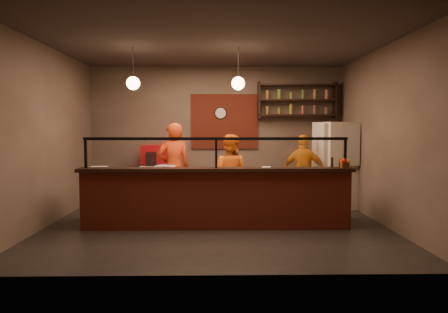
{
  "coord_description": "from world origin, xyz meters",
  "views": [
    {
      "loc": [
        0.01,
        -7.1,
        1.73
      ],
      "look_at": [
        0.14,
        0.3,
        1.21
      ],
      "focal_mm": 32.0,
      "sensor_mm": 36.0,
      "label": 1
    }
  ],
  "objects_px": {
    "fridge": "(336,165)",
    "condiment_caddy": "(344,165)",
    "cook_left": "(174,168)",
    "cook_mid": "(230,175)",
    "wall_clock": "(221,113)",
    "cook_right": "(304,172)",
    "pizza_dough": "(275,174)",
    "pepper_mill": "(332,162)",
    "red_cooler": "(157,174)"
  },
  "relations": [
    {
      "from": "condiment_caddy",
      "to": "pepper_mill",
      "type": "distance_m",
      "value": 0.21
    },
    {
      "from": "cook_mid",
      "to": "red_cooler",
      "type": "distance_m",
      "value": 2.1
    },
    {
      "from": "cook_right",
      "to": "fridge",
      "type": "distance_m",
      "value": 0.77
    },
    {
      "from": "wall_clock",
      "to": "cook_left",
      "type": "xyz_separation_m",
      "value": [
        -0.97,
        -1.4,
        -1.18
      ]
    },
    {
      "from": "cook_left",
      "to": "cook_mid",
      "type": "height_order",
      "value": "cook_left"
    },
    {
      "from": "pizza_dough",
      "to": "condiment_caddy",
      "type": "bearing_deg",
      "value": -19.93
    },
    {
      "from": "cook_mid",
      "to": "cook_right",
      "type": "height_order",
      "value": "cook_mid"
    },
    {
      "from": "cook_right",
      "to": "condiment_caddy",
      "type": "relative_size",
      "value": 9.64
    },
    {
      "from": "fridge",
      "to": "cook_right",
      "type": "bearing_deg",
      "value": 175.66
    },
    {
      "from": "fridge",
      "to": "condiment_caddy",
      "type": "distance_m",
      "value": 1.84
    },
    {
      "from": "cook_right",
      "to": "red_cooler",
      "type": "xyz_separation_m",
      "value": [
        -3.24,
        0.86,
        -0.13
      ]
    },
    {
      "from": "condiment_caddy",
      "to": "cook_mid",
      "type": "bearing_deg",
      "value": 148.56
    },
    {
      "from": "wall_clock",
      "to": "fridge",
      "type": "xyz_separation_m",
      "value": [
        2.5,
        -1.0,
        -1.17
      ]
    },
    {
      "from": "fridge",
      "to": "pepper_mill",
      "type": "xyz_separation_m",
      "value": [
        -0.59,
        -1.72,
        0.21
      ]
    },
    {
      "from": "wall_clock",
      "to": "pepper_mill",
      "type": "height_order",
      "value": "wall_clock"
    },
    {
      "from": "cook_mid",
      "to": "condiment_caddy",
      "type": "relative_size",
      "value": 9.68
    },
    {
      "from": "cook_left",
      "to": "red_cooler",
      "type": "bearing_deg",
      "value": -81.64
    },
    {
      "from": "wall_clock",
      "to": "condiment_caddy",
      "type": "height_order",
      "value": "wall_clock"
    },
    {
      "from": "wall_clock",
      "to": "condiment_caddy",
      "type": "relative_size",
      "value": 1.8
    },
    {
      "from": "cook_left",
      "to": "pepper_mill",
      "type": "bearing_deg",
      "value": 138.8
    },
    {
      "from": "wall_clock",
      "to": "pizza_dough",
      "type": "distance_m",
      "value": 2.83
    },
    {
      "from": "red_cooler",
      "to": "pepper_mill",
      "type": "relative_size",
      "value": 7.7
    },
    {
      "from": "fridge",
      "to": "red_cooler",
      "type": "xyz_separation_m",
      "value": [
        -3.98,
        0.69,
        -0.25
      ]
    },
    {
      "from": "wall_clock",
      "to": "red_cooler",
      "type": "height_order",
      "value": "wall_clock"
    },
    {
      "from": "cook_mid",
      "to": "condiment_caddy",
      "type": "distance_m",
      "value": 2.29
    },
    {
      "from": "cook_right",
      "to": "pizza_dough",
      "type": "relative_size",
      "value": 3.47
    },
    {
      "from": "cook_right",
      "to": "cook_mid",
      "type": "bearing_deg",
      "value": 28.85
    },
    {
      "from": "cook_left",
      "to": "red_cooler",
      "type": "distance_m",
      "value": 1.23
    },
    {
      "from": "cook_mid",
      "to": "fridge",
      "type": "xyz_separation_m",
      "value": [
        2.33,
        0.61,
        0.13
      ]
    },
    {
      "from": "fridge",
      "to": "condiment_caddy",
      "type": "xyz_separation_m",
      "value": [
        -0.4,
        -1.79,
        0.17
      ]
    },
    {
      "from": "cook_left",
      "to": "pizza_dough",
      "type": "relative_size",
      "value": 3.98
    },
    {
      "from": "fridge",
      "to": "pepper_mill",
      "type": "relative_size",
      "value": 10.58
    },
    {
      "from": "wall_clock",
      "to": "cook_mid",
      "type": "xyz_separation_m",
      "value": [
        0.17,
        -1.61,
        -1.29
      ]
    },
    {
      "from": "condiment_caddy",
      "to": "pizza_dough",
      "type": "bearing_deg",
      "value": 160.07
    },
    {
      "from": "fridge",
      "to": "pepper_mill",
      "type": "bearing_deg",
      "value": -125.96
    },
    {
      "from": "wall_clock",
      "to": "cook_left",
      "type": "relative_size",
      "value": 0.16
    },
    {
      "from": "wall_clock",
      "to": "cook_mid",
      "type": "distance_m",
      "value": 2.07
    },
    {
      "from": "fridge",
      "to": "condiment_caddy",
      "type": "bearing_deg",
      "value": -119.53
    },
    {
      "from": "cook_left",
      "to": "condiment_caddy",
      "type": "distance_m",
      "value": 3.38
    },
    {
      "from": "wall_clock",
      "to": "pepper_mill",
      "type": "distance_m",
      "value": 3.46
    },
    {
      "from": "condiment_caddy",
      "to": "pepper_mill",
      "type": "xyz_separation_m",
      "value": [
        -0.19,
        0.07,
        0.04
      ]
    },
    {
      "from": "condiment_caddy",
      "to": "fridge",
      "type": "bearing_deg",
      "value": 77.4
    },
    {
      "from": "cook_right",
      "to": "wall_clock",
      "type": "bearing_deg",
      "value": -20.16
    },
    {
      "from": "pepper_mill",
      "to": "condiment_caddy",
      "type": "bearing_deg",
      "value": -19.27
    },
    {
      "from": "condiment_caddy",
      "to": "pepper_mill",
      "type": "height_order",
      "value": "pepper_mill"
    },
    {
      "from": "cook_left",
      "to": "cook_mid",
      "type": "bearing_deg",
      "value": 153.2
    },
    {
      "from": "wall_clock",
      "to": "red_cooler",
      "type": "relative_size",
      "value": 0.22
    },
    {
      "from": "red_cooler",
      "to": "pepper_mill",
      "type": "xyz_separation_m",
      "value": [
        3.39,
        -2.41,
        0.47
      ]
    },
    {
      "from": "fridge",
      "to": "red_cooler",
      "type": "height_order",
      "value": "fridge"
    },
    {
      "from": "cook_left",
      "to": "pizza_dough",
      "type": "bearing_deg",
      "value": 136.7
    }
  ]
}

